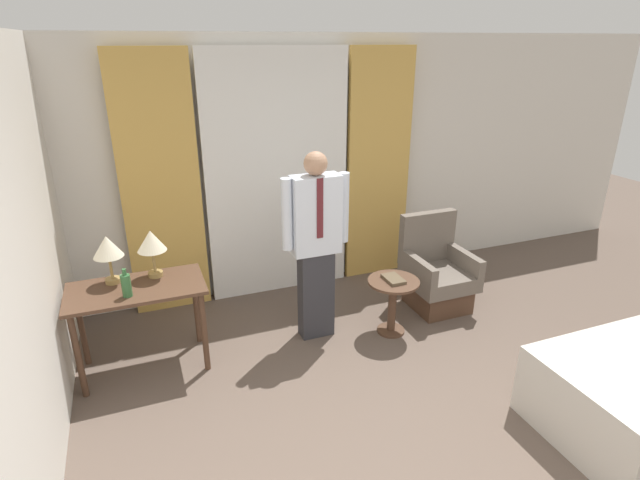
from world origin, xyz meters
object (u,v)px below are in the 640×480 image
Objects in this scene: bottle_near_edge at (126,285)px; desk at (138,300)px; table_lamp_left at (108,249)px; book at (393,279)px; table_lamp_right at (151,243)px; person at (316,240)px; armchair at (436,276)px; side_table at (393,297)px.

desk is at bearing 65.99° from bottle_near_edge.
book is at bearing -10.12° from table_lamp_left.
table_lamp_right is 1.40m from person.
desk is at bearing 178.29° from person.
table_lamp_right is 2.85m from armchair.
armchair is 0.79m from book.
side_table is at bearing -11.74° from table_lamp_right.
table_lamp_left is at bearing 169.87° from side_table.
person is at bearing 3.35° from bottle_near_edge.
table_lamp_left and table_lamp_right have the same top height.
person is 7.59× the size of book.
person reaches higher than desk.
bottle_near_edge is at bearing 176.57° from side_table.
table_lamp_right is 2.16m from book.
bottle_near_edge is at bearing 176.59° from book.
desk is 4.65× the size of book.
book is at bearing -3.41° from bottle_near_edge.
table_lamp_left is 1.73m from person.
table_lamp_right is 0.43m from bottle_near_edge.
person is at bearing -1.71° from desk.
table_lamp_left is at bearing 169.88° from book.
person is (1.71, -0.20, -0.11)m from table_lamp_left.
side_table is (2.23, -0.28, -0.27)m from desk.
table_lamp_right is at bearing 168.28° from book.
armchair is 4.16× the size of book.
table_lamp_right is at bearing 177.37° from armchair.
armchair is (3.09, -0.13, -0.73)m from table_lamp_left.
side_table is at bearing -18.68° from person.
desk is 1.12× the size of armchair.
armchair is at bearing 2.95° from person.
table_lamp_left is 0.43× the size of armchair.
table_lamp_right is (0.34, 0.00, 0.00)m from table_lamp_left.
table_lamp_left is 1.00× the size of table_lamp_right.
person is at bearing -177.05° from armchair.
bottle_near_edge is 2.31m from book.
table_lamp_right is 0.43× the size of armchair.
bottle_near_edge reaches higher than book.
table_lamp_left is 2.49m from book.
desk is 2.62× the size of table_lamp_right.
bottle_near_edge is at bearing -176.83° from armchair.
desk is 1.58m from person.
person is (1.61, 0.09, 0.10)m from bottle_near_edge.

